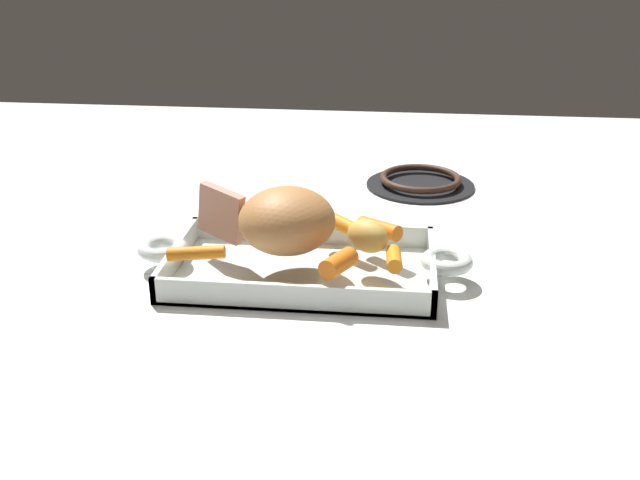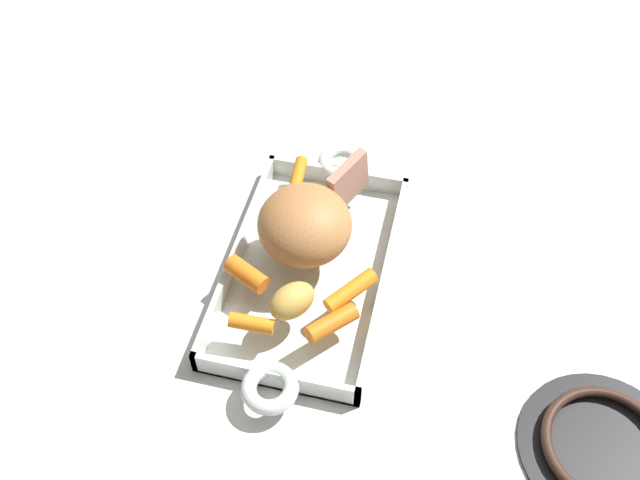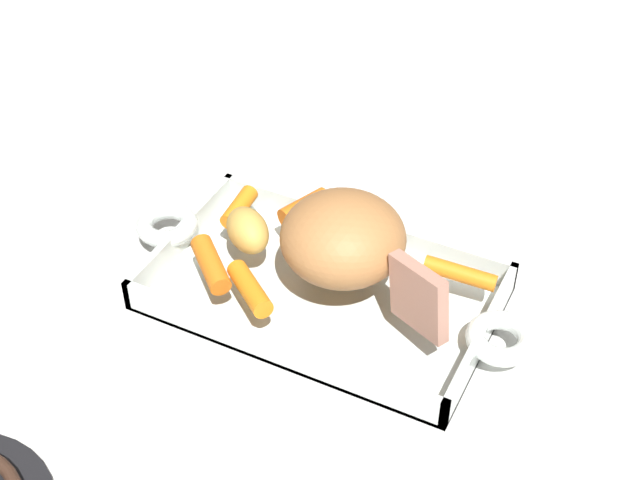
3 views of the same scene
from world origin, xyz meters
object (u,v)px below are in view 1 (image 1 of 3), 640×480
roast_slice_outer (221,213)px  potato_halved (368,235)px  baby_carrot_long (339,263)px  stove_burner_rear (420,182)px  baby_carrot_northeast (394,259)px  baby_carrot_southeast (342,224)px  baby_carrot_center_left (379,228)px  pork_roast (287,221)px  roasting_dish (302,267)px  baby_carrot_center_right (196,253)px

roast_slice_outer → potato_halved: (0.19, -0.02, -0.01)m
baby_carrot_long → stove_burner_rear: (0.10, 0.43, -0.04)m
baby_carrot_northeast → baby_carrot_long: 0.07m
baby_carrot_long → potato_halved: potato_halved is taller
baby_carrot_southeast → baby_carrot_long: baby_carrot_long is taller
baby_carrot_long → baby_carrot_center_left: bearing=69.5°
pork_roast → baby_carrot_southeast: size_ratio=1.71×
roast_slice_outer → stove_burner_rear: bearing=52.2°
roasting_dish → potato_halved: bearing=2.1°
pork_roast → stove_burner_rear: bearing=65.4°
roasting_dish → baby_carrot_northeast: size_ratio=8.24×
baby_carrot_center_right → stove_burner_rear: baby_carrot_center_right is taller
baby_carrot_long → potato_halved: size_ratio=0.92×
roasting_dish → pork_roast: pork_roast is taller
baby_carrot_long → roast_slice_outer: bearing=150.5°
roast_slice_outer → roasting_dish: bearing=-13.3°
baby_carrot_center_right → roasting_dish: bearing=21.0°
baby_carrot_center_left → baby_carrot_center_right: (-0.22, -0.10, -0.00)m
roasting_dish → roast_slice_outer: roast_slice_outer is taller
baby_carrot_northeast → potato_halved: bearing=128.3°
baby_carrot_center_left → stove_burner_rear: (0.06, 0.31, -0.04)m
baby_carrot_center_right → baby_carrot_southeast: bearing=33.0°
roast_slice_outer → stove_burner_rear: size_ratio=0.36×
roasting_dish → baby_carrot_center_right: bearing=-159.0°
baby_carrot_center_right → baby_carrot_long: baby_carrot_long is taller
pork_roast → baby_carrot_center_right: size_ratio=1.71×
baby_carrot_center_left → pork_roast: bearing=-151.8°
baby_carrot_southeast → baby_carrot_center_left: bearing=-13.3°
baby_carrot_long → baby_carrot_southeast: bearing=93.1°
baby_carrot_southeast → stove_burner_rear: bearing=70.0°
roast_slice_outer → stove_burner_rear: 0.43m
baby_carrot_center_right → potato_halved: 0.21m
roasting_dish → potato_halved: 0.09m
roasting_dish → roast_slice_outer: 0.12m
baby_carrot_long → stove_burner_rear: baby_carrot_long is taller
pork_roast → baby_carrot_center_right: 0.12m
baby_carrot_center_right → stove_burner_rear: (0.28, 0.41, -0.04)m
stove_burner_rear → roast_slice_outer: bearing=-127.8°
baby_carrot_long → pork_roast: bearing=141.3°
roasting_dish → baby_carrot_southeast: 0.08m
baby_carrot_center_left → roast_slice_outer: bearing=-173.1°
potato_halved → baby_carrot_northeast: bearing=-51.7°
baby_carrot_long → baby_carrot_northeast: bearing=21.5°
baby_carrot_center_right → baby_carrot_long: (0.17, -0.02, 0.00)m
baby_carrot_northeast → potato_halved: potato_halved is taller
roasting_dish → pork_roast: bearing=-149.6°
baby_carrot_center_left → baby_carrot_long: 0.12m
roast_slice_outer → baby_carrot_center_right: roast_slice_outer is taller
roast_slice_outer → baby_carrot_northeast: bearing=-16.2°
roasting_dish → potato_halved: potato_halved is taller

